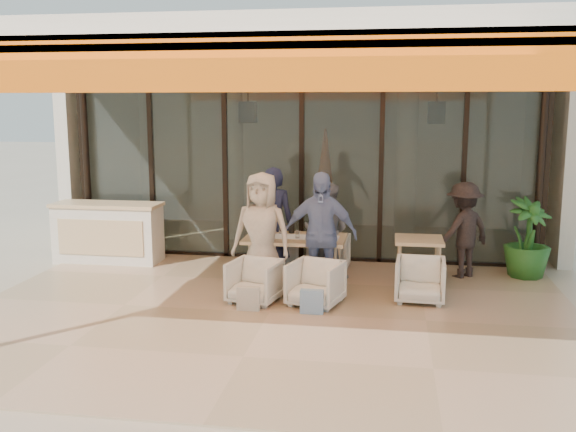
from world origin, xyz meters
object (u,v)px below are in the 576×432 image
chair_far_left (279,249)px  chair_near_left (255,279)px  diner_periwinkle (320,234)px  diner_cream (262,233)px  chair_near_right (316,282)px  potted_palm (527,239)px  diner_grey (326,231)px  host_counter (108,232)px  side_chair (420,278)px  standing_woman (464,231)px  diner_navy (273,222)px  dining_table (295,241)px  chair_far_right (329,251)px  side_table (419,245)px

chair_far_left → chair_near_left: 1.90m
diner_periwinkle → diner_cream: bearing=179.6°
chair_far_left → chair_near_right: size_ratio=1.00×
diner_periwinkle → potted_palm: (3.10, 1.43, -0.26)m
potted_palm → diner_grey: bearing=-170.3°
host_counter → chair_near_left: size_ratio=2.78×
host_counter → side_chair: size_ratio=2.71×
standing_woman → potted_palm: (0.99, 0.14, -0.12)m
diner_navy → diner_periwinkle: size_ratio=0.98×
dining_table → diner_periwinkle: 0.66m
chair_far_right → chair_near_left: chair_near_left is taller
chair_far_right → diner_periwinkle: 1.51m
chair_far_left → chair_far_right: (0.84, 0.00, -0.01)m
chair_far_left → standing_woman: bearing=169.5°
chair_near_left → chair_far_right: bearing=78.4°
chair_far_left → chair_near_right: (0.84, -1.90, 0.00)m
host_counter → side_chair: (5.21, -1.45, -0.19)m
dining_table → host_counter: bearing=165.4°
diner_navy → diner_grey: (0.84, -0.00, -0.12)m
chair_far_left → diner_cream: diner_cream is taller
diner_cream → standing_woman: 3.22m
chair_near_right → diner_navy: size_ratio=0.39×
diner_cream → side_table: 2.35m
chair_far_right → side_chair: (1.40, -1.51, 0.01)m
chair_near_left → diner_cream: 0.74m
chair_near_left → diner_periwinkle: size_ratio=0.37×
host_counter → diner_cream: 3.28m
dining_table → diner_grey: size_ratio=0.99×
diner_navy → side_chair: size_ratio=2.56×
diner_periwinkle → side_table: (1.40, 0.64, -0.25)m
standing_woman → chair_far_right: bearing=-41.0°
dining_table → diner_grey: 0.62m
chair_far_right → potted_palm: 3.11m
host_counter → chair_far_left: size_ratio=2.73×
chair_near_right → chair_far_left: bearing=129.5°
diner_grey → side_table: size_ratio=2.03×
diner_cream → side_chair: bearing=4.6°
chair_near_left → diner_cream: diner_cream is taller
diner_periwinkle → standing_woman: bearing=31.0°
standing_woman → chair_far_left: bearing=-40.1°
chair_near_right → diner_navy: (-0.84, 1.40, 0.53)m
chair_near_right → potted_palm: bearing=47.6°
host_counter → potted_palm: size_ratio=1.46×
diner_periwinkle → diner_grey: bearing=89.6°
chair_near_right → potted_palm: 3.66m
chair_near_left → side_table: size_ratio=0.89×
chair_near_left → standing_woman: 3.48m
chair_far_right → side_table: (1.40, -0.76, 0.31)m
chair_near_left → diner_grey: size_ratio=0.44×
diner_navy → diner_cream: 0.90m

